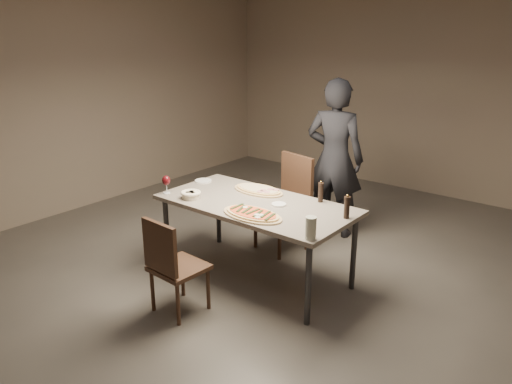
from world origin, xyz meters
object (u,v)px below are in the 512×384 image
Objects in this scene: dining_table at (256,208)px; chair_near at (171,262)px; chair_far at (288,197)px; diner at (335,159)px; zucchini_pizza at (252,214)px; bread_basket at (191,194)px; pepper_mill_left at (347,207)px; ham_pizza at (258,190)px; carafe at (311,228)px.

dining_table is 2.14× the size of chair_near.
chair_far is 0.57× the size of diner.
zucchini_pizza is 0.58× the size of chair_far.
pepper_mill_left is at bearing 18.40° from bread_basket.
pepper_mill_left reaches higher than chair_near.
bread_basket reaches higher than dining_table.
chair_far is at bearing 105.44° from ham_pizza.
ham_pizza is at bearing 124.44° from dining_table.
ham_pizza is 3.07× the size of carafe.
diner is at bearing 71.41° from bread_basket.
bread_basket is at bearing -152.20° from dining_table.
pepper_mill_left is at bearing 90.00° from carafe.
pepper_mill_left is 0.55m from carafe.
zucchini_pizza is at bearing 121.13° from chair_far.
dining_table is at bearing 76.72° from diner.
bread_basket is at bearing 82.33° from chair_far.
diner reaches higher than dining_table.
zucchini_pizza is 1.11m from chair_far.
diner is (0.01, 1.37, 0.19)m from dining_table.
ham_pizza is at bearing 147.55° from carafe.
pepper_mill_left is at bearing 51.52° from chair_near.
pepper_mill_left is (0.64, 0.45, 0.08)m from zucchini_pizza.
chair_far is at bearing 149.66° from pepper_mill_left.
pepper_mill_left reaches higher than ham_pizza.
zucchini_pizza is 3.26× the size of carafe.
chair_near is (0.05, -1.19, -0.29)m from ham_pizza.
ham_pizza is 0.31× the size of diner.
bread_basket is 1.75m from diner.
chair_far reaches higher than dining_table.
diner reaches higher than ham_pizza.
chair_far is (-1.00, 0.59, -0.29)m from pepper_mill_left.
zucchini_pizza is 0.33× the size of diner.
carafe is at bearing -24.60° from dining_table.
dining_table is 0.96m from chair_near.
diner is (0.19, 1.11, 0.12)m from ham_pizza.
carafe is 0.10× the size of diner.
bread_basket is 0.22× the size of chair_near.
dining_table is 0.92m from carafe.
dining_table is 0.79m from chair_far.
pepper_mill_left is (1.38, 0.46, 0.06)m from bread_basket.
zucchini_pizza is 1.06× the size of ham_pizza.
pepper_mill_left is 1.51m from chair_near.
carafe is (1.38, -0.09, 0.05)m from bread_basket.
chair_near is 0.84× the size of chair_far.
chair_near is at bearing -57.10° from bread_basket.
carafe is (0.64, -0.10, 0.07)m from zucchini_pizza.
zucchini_pizza is at bearing -56.38° from dining_table.
bread_basket is (-0.73, -0.01, 0.02)m from zucchini_pizza.
pepper_mill_left is 1.45m from diner.
dining_table is at bearing 84.67° from chair_near.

